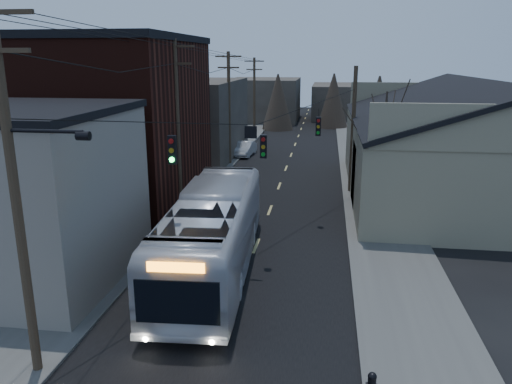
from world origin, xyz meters
TOP-DOWN VIEW (x-y plane):
  - road_surface at (0.00, 30.00)m, footprint 9.00×110.00m
  - sidewalk_left at (-6.50, 30.00)m, footprint 4.00×110.00m
  - sidewalk_right at (6.50, 30.00)m, footprint 4.00×110.00m
  - building_clapboard at (-9.00, 9.00)m, footprint 8.00×8.00m
  - building_brick at (-10.00, 20.00)m, footprint 10.00×12.00m
  - building_left_far at (-9.50, 36.00)m, footprint 9.00×14.00m
  - warehouse at (13.00, 25.00)m, footprint 16.16×20.60m
  - building_far_left at (-6.00, 65.00)m, footprint 10.00×12.00m
  - building_far_right at (7.00, 70.00)m, footprint 12.00×14.00m
  - bare_tree at (6.50, 20.00)m, footprint 0.40×0.40m
  - utility_lines at (-3.11, 24.14)m, footprint 11.24×45.28m
  - bus at (-1.42, 10.72)m, footprint 3.76×13.11m
  - parked_car at (-4.30, 36.96)m, footprint 1.77×4.19m
  - fire_hydrant at (4.70, 3.11)m, footprint 0.35×0.25m

SIDE VIEW (x-z plane):
  - road_surface at x=0.00m, z-range 0.00..0.02m
  - sidewalk_left at x=-6.50m, z-range 0.00..0.12m
  - sidewalk_right at x=6.50m, z-range 0.00..0.12m
  - fire_hydrant at x=4.70m, z-range 0.14..0.86m
  - parked_car at x=-4.30m, z-range 0.00..1.34m
  - bus at x=-1.42m, z-range 0.00..3.61m
  - building_far_right at x=7.00m, z-range 0.00..5.00m
  - warehouse at x=13.00m, z-range -1.17..6.56m
  - building_far_left at x=-6.00m, z-range 0.00..6.00m
  - building_clapboard at x=-9.00m, z-range 0.00..7.00m
  - building_left_far at x=-9.50m, z-range 0.00..7.00m
  - bare_tree at x=6.50m, z-range 0.00..7.20m
  - utility_lines at x=-3.11m, z-range -0.30..10.20m
  - building_brick at x=-10.00m, z-range 0.00..10.00m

